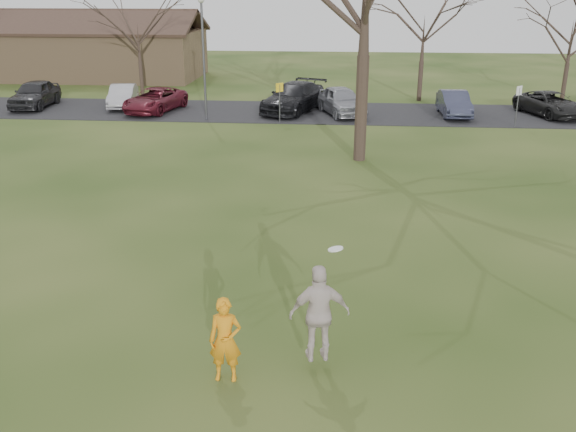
% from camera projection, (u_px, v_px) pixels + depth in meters
% --- Properties ---
extents(ground, '(120.00, 120.00, 0.00)m').
position_uv_depth(ground, '(270.00, 362.00, 11.94)').
color(ground, '#1E380F').
rests_on(ground, ground).
extents(parking_strip, '(62.00, 6.50, 0.04)m').
position_uv_depth(parking_strip, '(320.00, 112.00, 35.29)').
color(parking_strip, black).
rests_on(parking_strip, ground).
extents(player_defender, '(0.60, 0.41, 1.62)m').
position_uv_depth(player_defender, '(225.00, 340.00, 11.15)').
color(player_defender, orange).
rests_on(player_defender, ground).
extents(car_0, '(2.15, 4.65, 1.55)m').
position_uv_depth(car_0, '(35.00, 94.00, 36.49)').
color(car_0, '#252527').
rests_on(car_0, parking_strip).
extents(car_1, '(2.09, 4.11, 1.29)m').
position_uv_depth(car_1, '(123.00, 96.00, 36.53)').
color(car_1, '#A7A5AB').
rests_on(car_1, parking_strip).
extents(car_2, '(3.10, 5.04, 1.30)m').
position_uv_depth(car_2, '(155.00, 100.00, 35.28)').
color(car_2, maroon).
rests_on(car_2, parking_strip).
extents(car_3, '(3.93, 5.91, 1.59)m').
position_uv_depth(car_3, '(294.00, 97.00, 35.21)').
color(car_3, black).
rests_on(car_3, parking_strip).
extents(car_4, '(3.16, 4.80, 1.52)m').
position_uv_depth(car_4, '(341.00, 101.00, 34.42)').
color(car_4, gray).
rests_on(car_4, parking_strip).
extents(car_5, '(1.48, 4.07, 1.33)m').
position_uv_depth(car_5, '(454.00, 103.00, 34.10)').
color(car_5, '#313449').
rests_on(car_5, parking_strip).
extents(car_6, '(3.49, 5.03, 1.28)m').
position_uv_depth(car_6, '(551.00, 104.00, 34.13)').
color(car_6, black).
rests_on(car_6, parking_strip).
extents(catching_play, '(1.18, 0.67, 2.26)m').
position_uv_depth(catching_play, '(320.00, 314.00, 11.30)').
color(catching_play, beige).
rests_on(catching_play, ground).
extents(building, '(20.60, 8.50, 5.14)m').
position_uv_depth(building, '(69.00, 52.00, 48.40)').
color(building, '#8C6D4C').
rests_on(building, ground).
extents(lamp_post, '(0.34, 0.34, 6.27)m').
position_uv_depth(lamp_post, '(203.00, 43.00, 32.07)').
color(lamp_post, '#47474C').
rests_on(lamp_post, ground).
extents(sign_yellow, '(0.35, 0.35, 2.08)m').
position_uv_depth(sign_yellow, '(280.00, 95.00, 32.15)').
color(sign_yellow, '#47474C').
rests_on(sign_yellow, ground).
extents(sign_white, '(0.35, 0.35, 2.08)m').
position_uv_depth(sign_white, '(518.00, 99.00, 31.18)').
color(sign_white, '#47474C').
rests_on(sign_white, ground).
extents(small_tree_row, '(55.00, 5.90, 8.50)m').
position_uv_depth(small_tree_row, '(396.00, 35.00, 38.32)').
color(small_tree_row, '#352821').
rests_on(small_tree_row, ground).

